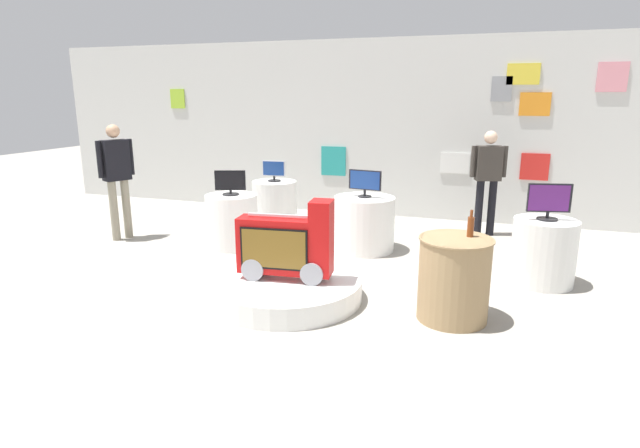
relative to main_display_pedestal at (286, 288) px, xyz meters
The scene contains 16 objects.
ground_plane 0.51m from the main_display_pedestal, 131.84° to the right, with size 30.00×30.00×0.00m, color #9E998E.
back_wall_display 4.64m from the main_display_pedestal, 94.14° to the left, with size 12.66×0.13×3.16m.
main_display_pedestal is the anchor object (origin of this frame).
novelty_firetruck_tv 0.47m from the main_display_pedestal, 13.16° to the right, with size 1.04×0.43×0.88m.
display_pedestal_left_rear 2.12m from the main_display_pedestal, 79.52° to the left, with size 0.87×0.87×0.78m, color white.
tv_on_left_rear 2.27m from the main_display_pedestal, 79.48° to the left, with size 0.48×0.19×0.38m.
display_pedestal_center_rear 2.23m from the main_display_pedestal, 132.70° to the left, with size 0.75×0.75×0.78m, color white.
tv_on_center_rear 2.36m from the main_display_pedestal, 132.79° to the left, with size 0.43×0.23×0.36m.
display_pedestal_right_rear 3.05m from the main_display_pedestal, 27.24° to the left, with size 0.73×0.73×0.78m, color white.
tv_on_right_rear 3.17m from the main_display_pedestal, 27.18° to the left, with size 0.48×0.23×0.42m.
display_pedestal_far_right 3.26m from the main_display_pedestal, 115.09° to the left, with size 0.75×0.75×0.78m, color white.
tv_on_far_right 3.35m from the main_display_pedestal, 115.12° to the left, with size 0.39×0.21×0.34m.
side_table_round 1.80m from the main_display_pedestal, ahead, with size 0.72×0.72×0.84m.
bottle_on_side_table 2.07m from the main_display_pedestal, ahead, with size 0.06×0.06×0.27m.
shopper_browsing_near_truck 3.75m from the main_display_pedestal, 156.20° to the left, with size 0.35×0.51×1.76m.
shopper_browsing_rear 4.10m from the main_display_pedestal, 59.71° to the left, with size 0.54×0.30×1.65m.
Camera 1 is at (2.33, -4.52, 2.17)m, focal length 28.71 mm.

